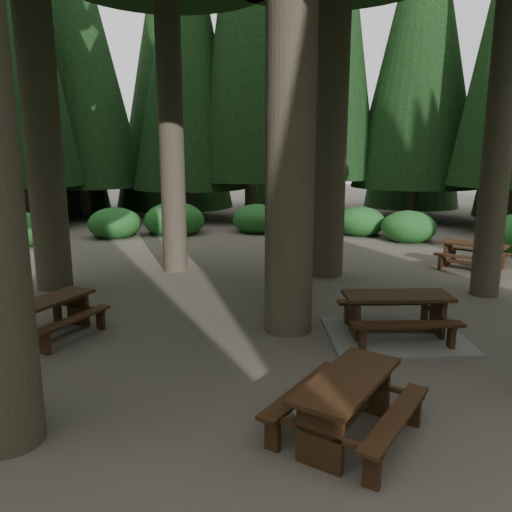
{
  "coord_description": "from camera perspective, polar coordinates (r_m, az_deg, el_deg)",
  "views": [
    {
      "loc": [
        -0.55,
        -8.2,
        3.13
      ],
      "look_at": [
        0.34,
        1.41,
        1.1
      ],
      "focal_mm": 35.0,
      "sensor_mm": 36.0,
      "label": 1
    }
  ],
  "objects": [
    {
      "name": "picnic_table_e",
      "position": [
        5.79,
        10.37,
        -15.65
      ],
      "size": [
        2.08,
        2.12,
        0.72
      ],
      "rotation": [
        0.0,
        0.0,
        0.89
      ],
      "color": "#361710",
      "rests_on": "ground"
    },
    {
      "name": "picnic_table_d",
      "position": [
        14.63,
        23.54,
        0.43
      ],
      "size": [
        2.12,
        2.11,
        0.72
      ],
      "rotation": [
        0.0,
        0.0,
        -0.77
      ],
      "color": "#361710",
      "rests_on": "ground"
    },
    {
      "name": "shrub_ring",
      "position": [
        9.44,
        2.58,
        -4.95
      ],
      "size": [
        23.86,
        24.64,
        1.49
      ],
      "color": "#226121",
      "rests_on": "ground"
    },
    {
      "name": "picnic_table_a",
      "position": [
        8.91,
        15.69,
        -7.37
      ],
      "size": [
        2.39,
        2.02,
        0.77
      ],
      "rotation": [
        0.0,
        0.0,
        -0.06
      ],
      "color": "gray",
      "rests_on": "ground"
    },
    {
      "name": "picnic_table_b",
      "position": [
        9.27,
        -22.42,
        -5.87
      ],
      "size": [
        1.87,
        1.98,
        0.68
      ],
      "rotation": [
        0.0,
        0.0,
        1.05
      ],
      "color": "#361710",
      "rests_on": "ground"
    },
    {
      "name": "ground",
      "position": [
        8.79,
        -1.38,
        -8.99
      ],
      "size": [
        80.0,
        80.0,
        0.0
      ],
      "primitive_type": "plane",
      "color": "#575047",
      "rests_on": "ground"
    }
  ]
}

